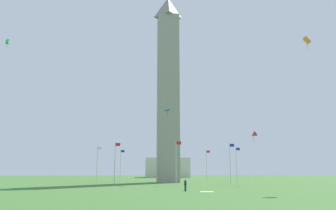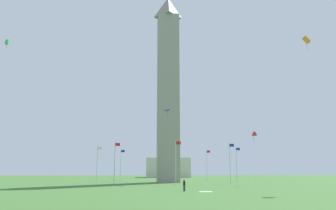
{
  "view_description": "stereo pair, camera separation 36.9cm",
  "coord_description": "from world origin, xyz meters",
  "px_view_note": "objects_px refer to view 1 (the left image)",
  "views": [
    {
      "loc": [
        -7.81,
        -84.52,
        2.86
      ],
      "look_at": [
        0.0,
        0.0,
        19.64
      ],
      "focal_mm": 35.59,
      "sensor_mm": 36.0,
      "label": 1
    },
    {
      "loc": [
        -7.44,
        -84.56,
        2.86
      ],
      "look_at": [
        0.0,
        0.0,
        19.64
      ],
      "focal_mm": 35.59,
      "sensor_mm": 36.0,
      "label": 2
    }
  ],
  "objects_px": {
    "flagpole_ne": "(207,164)",
    "person_black_shirt": "(185,185)",
    "flagpole_n": "(237,163)",
    "picnic_blanket_near_first_person": "(207,192)",
    "flagpole_w": "(176,161)",
    "kite_green_box": "(8,42)",
    "flagpole_e": "(163,164)",
    "flagpole_nw": "(230,162)",
    "obelisk_monument": "(168,85)",
    "kite_orange_box": "(307,40)",
    "distant_building": "(167,168)",
    "flagpole_se": "(121,164)",
    "flagpole_s": "(97,163)",
    "flagpole_sw": "(115,161)",
    "kite_blue_diamond": "(168,110)",
    "kite_red_delta": "(254,135)"
  },
  "relations": [
    {
      "from": "flagpole_n",
      "to": "picnic_blanket_near_first_person",
      "type": "bearing_deg",
      "value": -112.61
    },
    {
      "from": "obelisk_monument",
      "to": "flagpole_se",
      "type": "relative_size",
      "value": 5.68
    },
    {
      "from": "flagpole_s",
      "to": "kite_orange_box",
      "type": "bearing_deg",
      "value": -39.84
    },
    {
      "from": "flagpole_sw",
      "to": "flagpole_nw",
      "type": "height_order",
      "value": "same"
    },
    {
      "from": "kite_green_box",
      "to": "flagpole_se",
      "type": "bearing_deg",
      "value": 69.14
    },
    {
      "from": "obelisk_monument",
      "to": "picnic_blanket_near_first_person",
      "type": "height_order",
      "value": "obelisk_monument"
    },
    {
      "from": "flagpole_n",
      "to": "kite_orange_box",
      "type": "distance_m",
      "value": 38.44
    },
    {
      "from": "flagpole_ne",
      "to": "person_black_shirt",
      "type": "relative_size",
      "value": 5.3
    },
    {
      "from": "flagpole_ne",
      "to": "kite_green_box",
      "type": "bearing_deg",
      "value": -133.53
    },
    {
      "from": "kite_orange_box",
      "to": "kite_green_box",
      "type": "xyz_separation_m",
      "value": [
        -50.38,
        1.08,
        -1.73
      ]
    },
    {
      "from": "flagpole_e",
      "to": "flagpole_w",
      "type": "bearing_deg",
      "value": -90.0
    },
    {
      "from": "kite_blue_diamond",
      "to": "flagpole_sw",
      "type": "bearing_deg",
      "value": -169.63
    },
    {
      "from": "flagpole_e",
      "to": "flagpole_ne",
      "type": "bearing_deg",
      "value": -22.5
    },
    {
      "from": "kite_blue_diamond",
      "to": "obelisk_monument",
      "type": "bearing_deg",
      "value": 84.14
    },
    {
      "from": "flagpole_n",
      "to": "distant_building",
      "type": "relative_size",
      "value": 0.48
    },
    {
      "from": "flagpole_w",
      "to": "person_black_shirt",
      "type": "bearing_deg",
      "value": -92.88
    },
    {
      "from": "flagpole_nw",
      "to": "obelisk_monument",
      "type": "bearing_deg",
      "value": 135.13
    },
    {
      "from": "flagpole_nw",
      "to": "person_black_shirt",
      "type": "height_order",
      "value": "flagpole_nw"
    },
    {
      "from": "flagpole_w",
      "to": "kite_green_box",
      "type": "relative_size",
      "value": 5.49
    },
    {
      "from": "flagpole_n",
      "to": "kite_blue_diamond",
      "type": "bearing_deg",
      "value": -151.01
    },
    {
      "from": "flagpole_se",
      "to": "kite_orange_box",
      "type": "relative_size",
      "value": 3.34
    },
    {
      "from": "flagpole_se",
      "to": "flagpole_s",
      "type": "relative_size",
      "value": 1.0
    },
    {
      "from": "obelisk_monument",
      "to": "kite_orange_box",
      "type": "xyz_separation_m",
      "value": [
        21.28,
        -32.42,
        0.12
      ]
    },
    {
      "from": "flagpole_s",
      "to": "kite_blue_diamond",
      "type": "relative_size",
      "value": 4.93
    },
    {
      "from": "distant_building",
      "to": "flagpole_n",
      "type": "bearing_deg",
      "value": -79.14
    },
    {
      "from": "flagpole_n",
      "to": "flagpole_e",
      "type": "height_order",
      "value": "same"
    },
    {
      "from": "flagpole_s",
      "to": "kite_blue_diamond",
      "type": "height_order",
      "value": "kite_blue_diamond"
    },
    {
      "from": "kite_red_delta",
      "to": "flagpole_nw",
      "type": "bearing_deg",
      "value": 120.12
    },
    {
      "from": "flagpole_s",
      "to": "kite_orange_box",
      "type": "height_order",
      "value": "kite_orange_box"
    },
    {
      "from": "flagpole_sw",
      "to": "kite_orange_box",
      "type": "bearing_deg",
      "value": -30.64
    },
    {
      "from": "flagpole_n",
      "to": "distant_building",
      "type": "xyz_separation_m",
      "value": [
        -12.31,
        64.17,
        -0.68
      ]
    },
    {
      "from": "person_black_shirt",
      "to": "kite_orange_box",
      "type": "distance_m",
      "value": 33.16
    },
    {
      "from": "flagpole_n",
      "to": "obelisk_monument",
      "type": "bearing_deg",
      "value": 180.0
    },
    {
      "from": "picnic_blanket_near_first_person",
      "to": "distant_building",
      "type": "bearing_deg",
      "value": 88.06
    },
    {
      "from": "flagpole_se",
      "to": "flagpole_sw",
      "type": "xyz_separation_m",
      "value": [
        -0.0,
        -24.93,
        0.0
      ]
    },
    {
      "from": "obelisk_monument",
      "to": "kite_blue_diamond",
      "type": "distance_m",
      "value": 13.6
    },
    {
      "from": "flagpole_se",
      "to": "flagpole_sw",
      "type": "bearing_deg",
      "value": -90.0
    },
    {
      "from": "obelisk_monument",
      "to": "flagpole_s",
      "type": "height_order",
      "value": "obelisk_monument"
    },
    {
      "from": "kite_orange_box",
      "to": "kite_red_delta",
      "type": "height_order",
      "value": "kite_orange_box"
    },
    {
      "from": "flagpole_e",
      "to": "kite_orange_box",
      "type": "relative_size",
      "value": 3.34
    },
    {
      "from": "flagpole_ne",
      "to": "distant_building",
      "type": "xyz_separation_m",
      "value": [
        -7.14,
        51.7,
        -0.68
      ]
    },
    {
      "from": "flagpole_w",
      "to": "person_black_shirt",
      "type": "xyz_separation_m",
      "value": [
        -0.95,
        -18.85,
        -3.98
      ]
    },
    {
      "from": "person_black_shirt",
      "to": "distant_building",
      "type": "xyz_separation_m",
      "value": [
        6.27,
        100.64,
        3.3
      ]
    },
    {
      "from": "flagpole_e",
      "to": "kite_red_delta",
      "type": "bearing_deg",
      "value": -66.18
    },
    {
      "from": "obelisk_monument",
      "to": "person_black_shirt",
      "type": "height_order",
      "value": "obelisk_monument"
    },
    {
      "from": "obelisk_monument",
      "to": "flagpole_nw",
      "type": "xyz_separation_m",
      "value": [
        12.52,
        -12.46,
        -20.22
      ]
    },
    {
      "from": "person_black_shirt",
      "to": "kite_green_box",
      "type": "height_order",
      "value": "kite_green_box"
    },
    {
      "from": "flagpole_n",
      "to": "flagpole_s",
      "type": "xyz_separation_m",
      "value": [
        -35.25,
        0.0,
        0.0
      ]
    },
    {
      "from": "kite_green_box",
      "to": "obelisk_monument",
      "type": "bearing_deg",
      "value": 47.12
    },
    {
      "from": "kite_orange_box",
      "to": "kite_red_delta",
      "type": "xyz_separation_m",
      "value": [
        -5.34,
        14.05,
        -15.05
      ]
    }
  ]
}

